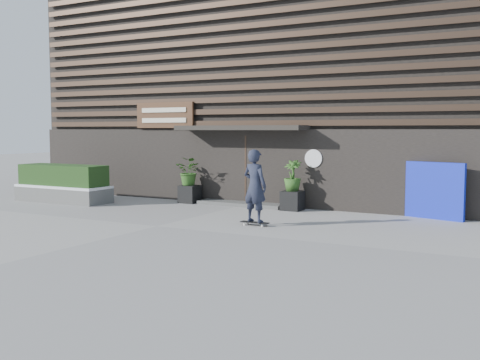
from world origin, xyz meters
The scene contains 12 objects.
ground centered at (0.00, 0.00, 0.00)m, with size 80.00×80.00×0.00m, color gray.
entrance_step centered at (0.00, 4.60, 0.06)m, with size 3.00×0.80×0.12m, color #474845.
planter_pot_left centered at (-1.90, 4.40, 0.30)m, with size 0.60×0.60×0.60m, color black.
bamboo_left centered at (-1.90, 4.40, 1.08)m, with size 0.86×0.75×0.96m, color #2D591E.
planter_pot_right centered at (1.90, 4.40, 0.30)m, with size 0.60×0.60×0.60m, color black.
bamboo_right centered at (1.90, 4.40, 1.08)m, with size 0.54×0.54×0.96m, color #2D591E.
raised_bed centered at (-5.93, 2.57, 0.25)m, with size 3.50×1.20×0.50m, color #535350.
snow_layer centered at (-5.93, 2.57, 0.54)m, with size 3.50×1.20×0.08m, color white.
hedge centered at (-5.93, 2.57, 0.93)m, with size 3.30×1.00×0.70m, color #1A3714.
blue_tarp centered at (6.07, 4.70, 0.80)m, with size 1.70×0.12×1.59m, color #0D1BB5.
building centered at (0.00, 9.96, 3.99)m, with size 18.00×11.00×8.00m.
skateboarder centered at (2.18, 1.30, 1.04)m, with size 0.78×0.58×1.99m.
Camera 1 is at (8.91, -11.83, 2.49)m, focal length 42.93 mm.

